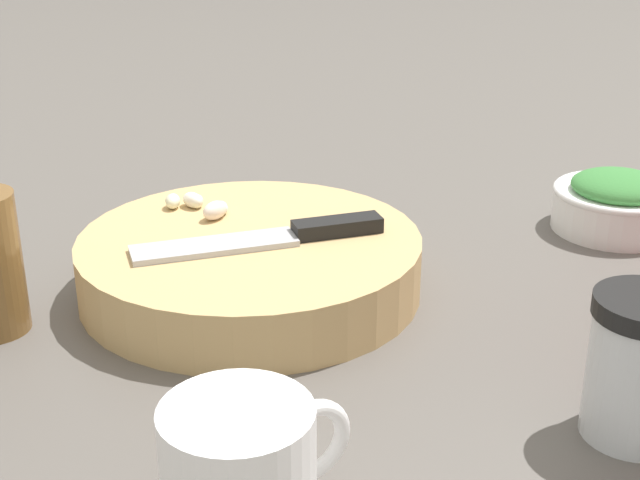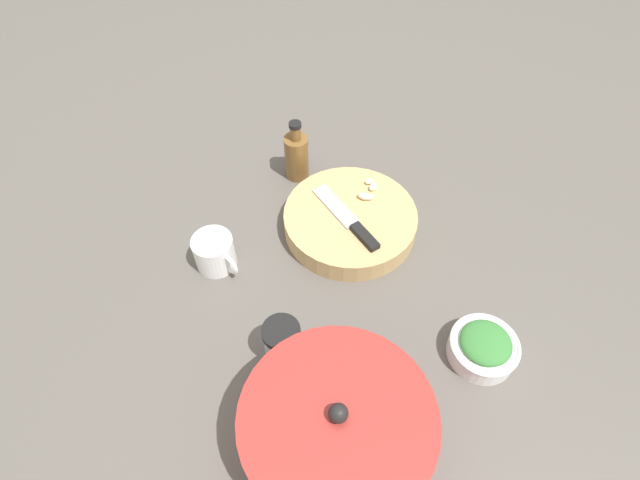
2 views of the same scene
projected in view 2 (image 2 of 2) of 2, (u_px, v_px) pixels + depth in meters
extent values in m
plane|color=#56514C|center=(325.00, 269.00, 1.03)|extent=(5.00, 5.00, 0.00)
cylinder|color=tan|center=(350.00, 221.00, 1.08)|extent=(0.29, 0.29, 0.05)
cube|color=black|center=(365.00, 237.00, 1.01)|extent=(0.08, 0.03, 0.01)
cube|color=#B2B2B7|center=(336.00, 206.00, 1.07)|extent=(0.14, 0.04, 0.01)
ellipsoid|color=#F4DDCC|center=(364.00, 196.00, 1.08)|extent=(0.03, 0.03, 0.02)
ellipsoid|color=white|center=(373.00, 187.00, 1.10)|extent=(0.02, 0.03, 0.01)
ellipsoid|color=silver|center=(370.00, 197.00, 1.08)|extent=(0.01, 0.02, 0.01)
ellipsoid|color=#EBEAC2|center=(370.00, 181.00, 1.11)|extent=(0.02, 0.02, 0.01)
ellipsoid|color=#EEEAC8|center=(373.00, 188.00, 1.10)|extent=(0.02, 0.02, 0.01)
cylinder|color=white|center=(482.00, 349.00, 0.90)|extent=(0.12, 0.12, 0.04)
torus|color=white|center=(485.00, 344.00, 0.88)|extent=(0.13, 0.13, 0.01)
ellipsoid|color=#387A38|center=(486.00, 343.00, 0.88)|extent=(0.09, 0.09, 0.03)
cylinder|color=silver|center=(283.00, 345.00, 0.88)|extent=(0.06, 0.06, 0.08)
cylinder|color=black|center=(281.00, 332.00, 0.84)|extent=(0.07, 0.07, 0.01)
cylinder|color=white|center=(214.00, 252.00, 1.01)|extent=(0.08, 0.08, 0.07)
torus|color=white|center=(229.00, 264.00, 0.99)|extent=(0.05, 0.02, 0.05)
cylinder|color=brown|center=(297.00, 157.00, 1.16)|extent=(0.06, 0.06, 0.11)
cylinder|color=brown|center=(295.00, 133.00, 1.10)|extent=(0.03, 0.03, 0.03)
cylinder|color=black|center=(295.00, 125.00, 1.09)|extent=(0.03, 0.03, 0.01)
cylinder|color=#9E2D28|center=(337.00, 435.00, 0.75)|extent=(0.28, 0.28, 0.14)
cylinder|color=#9E2D28|center=(338.00, 418.00, 0.69)|extent=(0.28, 0.28, 0.01)
sphere|color=black|center=(338.00, 413.00, 0.68)|extent=(0.03, 0.03, 0.03)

